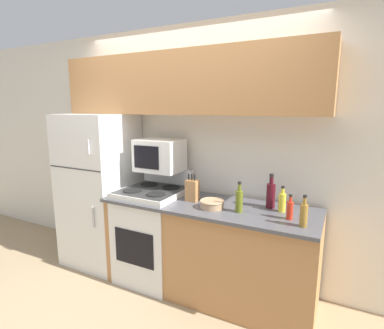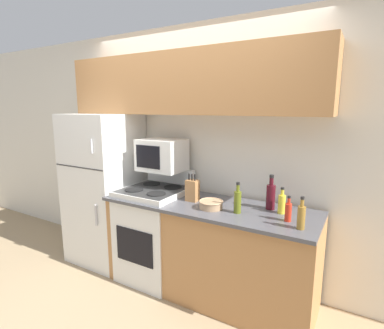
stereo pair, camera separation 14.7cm
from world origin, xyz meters
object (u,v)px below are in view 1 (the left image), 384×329
Objects in this scene: bottle_olive_oil at (239,200)px; bottle_wine_red at (271,195)px; bottle_cooking_spray at (282,202)px; bottle_vinegar at (304,214)px; microwave at (160,155)px; bowl at (212,204)px; bottle_hot_sauce at (290,210)px; stove at (153,232)px; knife_block at (192,190)px; refrigerator at (100,190)px.

bottle_wine_red reaches higher than bottle_olive_oil.
bottle_vinegar is at bearing -52.07° from bottle_cooking_spray.
microwave is 1.16m from bottle_wine_red.
bowl is at bearing -177.65° from bottle_olive_oil.
microwave is at bearing 167.96° from bottle_vinegar.
bowl is at bearing -177.18° from bottle_hot_sauce.
stove is 4.26× the size of knife_block.
bottle_cooking_spray is (0.32, 0.17, -0.02)m from bottle_olive_oil.
stove is 4.58× the size of bottle_vinegar.
bottle_cooking_spray is (1.23, -0.05, -0.30)m from microwave.
bottle_wine_red is at bearing 151.74° from bottle_cooking_spray.
bottle_olive_oil is at bearing 170.72° from bottle_vinegar.
microwave is at bearing 8.27° from refrigerator.
bottle_wine_red reaches higher than bottle_hot_sauce.
bottle_olive_oil is (0.24, 0.01, 0.07)m from bowl.
bottle_wine_red reaches higher than bottle_vinegar.
bowl is 1.06× the size of bottle_hot_sauce.
bottle_cooking_spray is (-0.09, 0.15, 0.01)m from bottle_hot_sauce.
bottle_wine_red is (1.13, 0.01, -0.26)m from microwave.
refrigerator is at bearing 174.76° from bottle_vinegar.
stove is at bearing 177.14° from bottle_hot_sauce.
bottle_hot_sauce reaches higher than bowl.
bottle_wine_red is at bearing 48.17° from bottle_olive_oil.
refrigerator is 1.52× the size of stove.
bottle_vinegar is 0.33m from bottle_cooking_spray.
bottle_cooking_spray is at bearing 1.70° from refrigerator.
bottle_hot_sauce is at bearing -46.99° from bottle_wine_red.
bottle_vinegar reaches higher than bottle_cooking_spray.
bottle_hot_sauce is 0.83× the size of bottle_vinegar.
bottle_cooking_spray reaches higher than bowl.
bottle_cooking_spray is at bearing 119.85° from bottle_hot_sauce.
refrigerator is at bearing 174.98° from bowl.
knife_block is at bearing -174.34° from bottle_cooking_spray.
stove is 1.41m from bottle_hot_sauce.
bowl is at bearing -8.11° from stove.
bottle_wine_red is at bearing 28.44° from bowl.
stove is 4.99× the size of bottle_cooking_spray.
bottle_cooking_spray is (0.55, 0.18, 0.05)m from bowl.
stove is at bearing 171.89° from bowl.
refrigerator is 6.96× the size of bottle_vinegar.
knife_block is 0.89m from bottle_hot_sauce.
bowl is at bearing -22.81° from knife_block.
bowl is at bearing -5.02° from refrigerator.
bowl is 0.51m from bottle_wine_red.
refrigerator reaches higher than bottle_vinegar.
microwave is 2.23× the size of bottle_hot_sauce.
bottle_wine_red is 1.25× the size of bottle_vinegar.
refrigerator reaches higher than bowl.
bowl is at bearing 174.35° from bottle_vinegar.
bowl is at bearing -18.80° from microwave.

